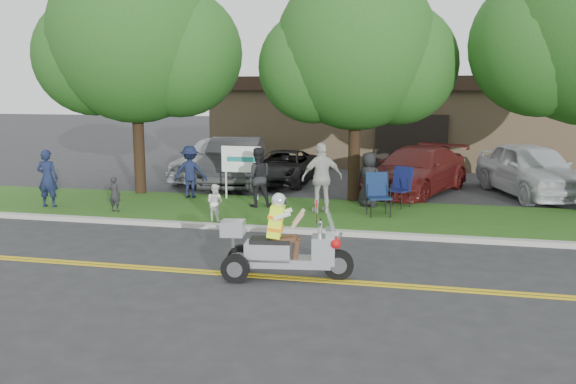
% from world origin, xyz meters
% --- Properties ---
extents(ground, '(120.00, 120.00, 0.00)m').
position_xyz_m(ground, '(0.00, 0.00, 0.00)').
color(ground, '#28282B').
rests_on(ground, ground).
extents(centerline_near, '(60.00, 0.10, 0.01)m').
position_xyz_m(centerline_near, '(0.00, -0.58, 0.01)').
color(centerline_near, gold).
rests_on(centerline_near, ground).
extents(centerline_far, '(60.00, 0.10, 0.01)m').
position_xyz_m(centerline_far, '(0.00, -0.42, 0.01)').
color(centerline_far, gold).
rests_on(centerline_far, ground).
extents(curb, '(60.00, 0.25, 0.12)m').
position_xyz_m(curb, '(0.00, 3.05, 0.06)').
color(curb, '#A8A89E').
rests_on(curb, ground).
extents(grass_verge, '(60.00, 4.00, 0.10)m').
position_xyz_m(grass_verge, '(0.00, 5.20, 0.06)').
color(grass_verge, '#295015').
rests_on(grass_verge, ground).
extents(commercial_building, '(18.00, 8.20, 4.00)m').
position_xyz_m(commercial_building, '(2.00, 18.98, 2.01)').
color(commercial_building, '#9E7F5B').
rests_on(commercial_building, ground).
extents(tree_left, '(6.62, 5.40, 7.78)m').
position_xyz_m(tree_left, '(-6.44, 7.03, 4.85)').
color(tree_left, '#332114').
rests_on(tree_left, ground).
extents(tree_mid, '(5.88, 4.80, 7.05)m').
position_xyz_m(tree_mid, '(0.55, 7.23, 4.43)').
color(tree_mid, '#332114').
rests_on(tree_mid, ground).
extents(business_sign, '(1.25, 0.06, 1.75)m').
position_xyz_m(business_sign, '(-2.90, 6.60, 1.26)').
color(business_sign, silver).
rests_on(business_sign, ground).
extents(trike_scooter, '(2.48, 0.92, 1.62)m').
position_xyz_m(trike_scooter, '(0.06, -0.52, 0.57)').
color(trike_scooter, black).
rests_on(trike_scooter, ground).
extents(lawn_chair_a, '(0.83, 0.84, 1.16)m').
position_xyz_m(lawn_chair_a, '(1.94, 6.50, 0.76)').
color(lawn_chair_a, black).
rests_on(lawn_chair_a, grass_verge).
extents(lawn_chair_b, '(0.77, 0.79, 1.15)m').
position_xyz_m(lawn_chair_b, '(1.40, 5.16, 0.75)').
color(lawn_chair_b, black).
rests_on(lawn_chair_b, grass_verge).
extents(spectator_adult_left, '(0.65, 0.47, 1.67)m').
position_xyz_m(spectator_adult_left, '(-8.00, 4.19, 0.94)').
color(spectator_adult_left, '#141C38').
rests_on(spectator_adult_left, grass_verge).
extents(spectator_adult_mid, '(1.00, 0.89, 1.73)m').
position_xyz_m(spectator_adult_mid, '(-2.10, 5.57, 0.97)').
color(spectator_adult_mid, black).
rests_on(spectator_adult_mid, grass_verge).
extents(spectator_adult_right, '(1.23, 0.91, 1.95)m').
position_xyz_m(spectator_adult_right, '(-0.13, 5.14, 1.08)').
color(spectator_adult_right, beige).
rests_on(spectator_adult_right, grass_verge).
extents(spectator_chair_a, '(1.13, 0.75, 1.62)m').
position_xyz_m(spectator_chair_a, '(-4.56, 6.55, 0.92)').
color(spectator_chair_a, '#141A37').
rests_on(spectator_chair_a, grass_verge).
extents(spectator_chair_b, '(0.90, 0.74, 1.59)m').
position_xyz_m(spectator_chair_b, '(1.04, 6.32, 0.90)').
color(spectator_chair_b, black).
rests_on(spectator_chair_b, grass_verge).
extents(child_left, '(0.38, 0.27, 0.99)m').
position_xyz_m(child_left, '(-5.79, 3.99, 0.60)').
color(child_left, black).
rests_on(child_left, grass_verge).
extents(child_right, '(0.57, 0.50, 0.97)m').
position_xyz_m(child_right, '(-2.64, 3.44, 0.59)').
color(child_right, white).
rests_on(child_right, grass_verge).
extents(parked_car_far_left, '(2.58, 5.26, 1.73)m').
position_xyz_m(parked_car_far_left, '(-5.18, 10.84, 0.86)').
color(parked_car_far_left, silver).
rests_on(parked_car_far_left, ground).
extents(parked_car_left, '(2.66, 5.42, 1.71)m').
position_xyz_m(parked_car_left, '(-4.13, 9.78, 0.85)').
color(parked_car_left, '#313134').
rests_on(parked_car_left, ground).
extents(parked_car_mid, '(2.18, 4.46, 1.22)m').
position_xyz_m(parked_car_mid, '(-2.50, 10.47, 0.61)').
color(parked_car_mid, black).
rests_on(parked_car_mid, ground).
extents(parked_car_right, '(4.01, 5.75, 1.55)m').
position_xyz_m(parked_car_right, '(2.32, 9.52, 0.77)').
color(parked_car_right, '#551513').
rests_on(parked_car_right, ground).
extents(parked_car_far_right, '(3.49, 5.56, 1.76)m').
position_xyz_m(parked_car_far_right, '(6.00, 9.78, 0.88)').
color(parked_car_far_right, silver).
rests_on(parked_car_far_right, ground).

